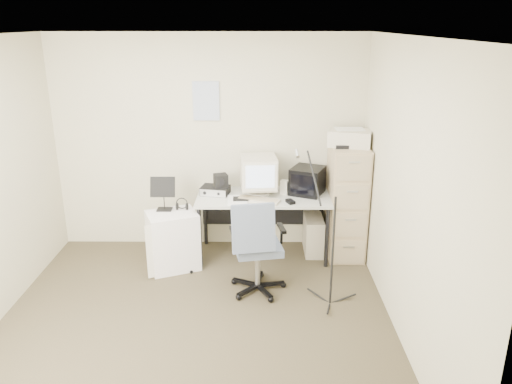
{
  "coord_description": "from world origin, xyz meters",
  "views": [
    {
      "loc": [
        0.58,
        -3.87,
        2.61
      ],
      "look_at": [
        0.55,
        0.95,
        0.95
      ],
      "focal_mm": 35.0,
      "sensor_mm": 36.0,
      "label": 1
    }
  ],
  "objects_px": {
    "filing_cabinet": "(346,202)",
    "office_chair": "(258,245)",
    "side_cart": "(173,240)",
    "desk": "(263,226)"
  },
  "relations": [
    {
      "from": "office_chair",
      "to": "side_cart",
      "type": "xyz_separation_m",
      "value": [
        -0.93,
        0.5,
        -0.18
      ]
    },
    {
      "from": "office_chair",
      "to": "side_cart",
      "type": "relative_size",
      "value": 1.56
    },
    {
      "from": "filing_cabinet",
      "to": "side_cart",
      "type": "height_order",
      "value": "filing_cabinet"
    },
    {
      "from": "filing_cabinet",
      "to": "office_chair",
      "type": "bearing_deg",
      "value": -139.92
    },
    {
      "from": "side_cart",
      "to": "desk",
      "type": "bearing_deg",
      "value": -4.7
    },
    {
      "from": "desk",
      "to": "office_chair",
      "type": "bearing_deg",
      "value": -94.33
    },
    {
      "from": "filing_cabinet",
      "to": "side_cart",
      "type": "xyz_separation_m",
      "value": [
        -1.94,
        -0.35,
        -0.33
      ]
    },
    {
      "from": "filing_cabinet",
      "to": "office_chair",
      "type": "distance_m",
      "value": 1.33
    },
    {
      "from": "filing_cabinet",
      "to": "office_chair",
      "type": "relative_size",
      "value": 1.29
    },
    {
      "from": "desk",
      "to": "office_chair",
      "type": "distance_m",
      "value": 0.84
    }
  ]
}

